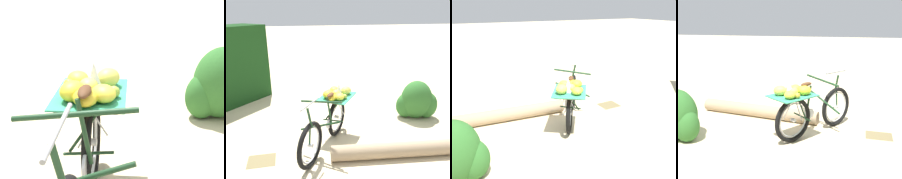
% 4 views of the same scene
% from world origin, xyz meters
% --- Properties ---
extents(ground_plane, '(60.00, 60.00, 0.00)m').
position_xyz_m(ground_plane, '(0.00, 0.00, 0.00)').
color(ground_plane, beige).
extents(bicycle, '(1.24, 1.64, 1.03)m').
position_xyz_m(bicycle, '(0.08, 0.14, 0.52)').
color(bicycle, black).
rests_on(bicycle, ground_plane).
extents(fallen_log, '(2.50, 0.52, 0.25)m').
position_xyz_m(fallen_log, '(-1.09, 0.79, 0.13)').
color(fallen_log, '#9E8466').
rests_on(fallen_log, ground_plane).
extents(leaf_litter_patch, '(0.44, 0.36, 0.01)m').
position_xyz_m(leaf_litter_patch, '(1.23, 0.43, 0.00)').
color(leaf_litter_patch, olive).
rests_on(leaf_litter_patch, ground_plane).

